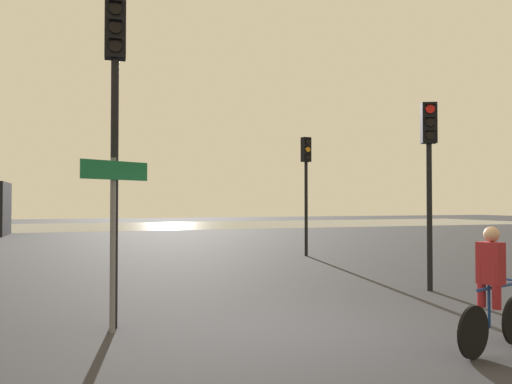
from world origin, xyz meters
name	(u,v)px	position (x,y,z in m)	size (l,w,h in m)	color
ground_plane	(338,334)	(0.00, 0.00, 0.00)	(120.00, 120.00, 0.00)	#28282D
water_strip	(124,226)	(0.00, 36.87, 0.00)	(80.00, 16.00, 0.01)	slate
traffic_light_near_right	(429,159)	(3.68, 2.51, 2.90)	(0.39, 0.41, 4.15)	black
traffic_light_near_left	(115,102)	(-3.10, 1.45, 3.49)	(0.33, 0.35, 5.08)	black
traffic_light_far_right	(306,173)	(4.25, 10.04, 3.03)	(0.35, 0.36, 4.35)	black
direction_sign_post	(114,218)	(-3.12, 1.13, 1.70)	(1.00, 0.52, 2.60)	slate
cyclist	(492,289)	(1.43, -1.50, 0.82)	(1.65, 0.63, 1.62)	black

